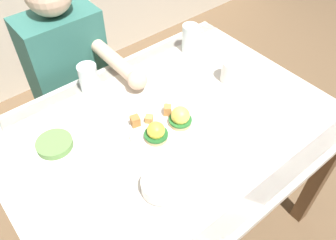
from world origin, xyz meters
name	(u,v)px	position (x,y,z in m)	size (l,w,h in m)	color
ground_plane	(170,222)	(0.00, 0.00, 0.00)	(6.00, 6.00, 0.00)	brown
dining_table	(170,145)	(0.00, 0.00, 0.63)	(1.20, 0.90, 0.74)	silver
eggs_benedict_plate	(167,127)	(-0.03, -0.01, 0.77)	(0.27, 0.27, 0.09)	white
fruit_bowl	(161,186)	(-0.20, -0.19, 0.77)	(0.12, 0.12, 0.05)	white
coffee_mug	(232,71)	(0.36, 0.04, 0.79)	(0.11, 0.08, 0.09)	white
fork	(293,109)	(0.42, -0.23, 0.74)	(0.12, 0.13, 0.00)	silver
water_glass_near	(190,40)	(0.37, 0.31, 0.80)	(0.07, 0.07, 0.13)	silver
water_glass_far	(89,80)	(-0.12, 0.35, 0.80)	(0.08, 0.08, 0.12)	silver
side_plate	(55,146)	(-0.37, 0.17, 0.75)	(0.20, 0.20, 0.04)	white
diner_person	(73,75)	(-0.10, 0.60, 0.65)	(0.34, 0.54, 1.14)	#33333D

